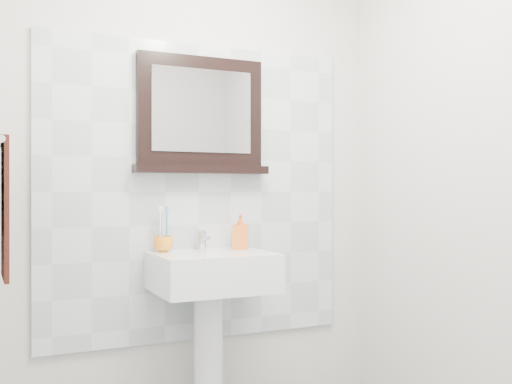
% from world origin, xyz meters
% --- Properties ---
extents(back_wall, '(2.00, 0.01, 2.50)m').
position_xyz_m(back_wall, '(0.00, 1.10, 1.25)').
color(back_wall, silver).
rests_on(back_wall, ground).
extents(splashback, '(1.60, 0.02, 1.50)m').
position_xyz_m(splashback, '(0.00, 1.09, 1.15)').
color(splashback, silver).
rests_on(splashback, back_wall).
extents(pedestal_sink, '(0.55, 0.44, 0.96)m').
position_xyz_m(pedestal_sink, '(-0.01, 0.87, 0.68)').
color(pedestal_sink, white).
rests_on(pedestal_sink, ground).
extents(toothbrush_cup, '(0.11, 0.11, 0.08)m').
position_xyz_m(toothbrush_cup, '(-0.21, 1.00, 0.90)').
color(toothbrush_cup, orange).
rests_on(toothbrush_cup, pedestal_sink).
extents(toothbrushes, '(0.05, 0.04, 0.21)m').
position_xyz_m(toothbrushes, '(-0.21, 1.01, 0.98)').
color(toothbrushes, white).
rests_on(toothbrushes, toothbrush_cup).
extents(soap_dispenser, '(0.11, 0.11, 0.18)m').
position_xyz_m(soap_dispenser, '(0.19, 0.98, 0.95)').
color(soap_dispenser, '#F3471C').
rests_on(soap_dispenser, pedestal_sink).
extents(framed_mirror, '(0.70, 0.11, 0.59)m').
position_xyz_m(framed_mirror, '(0.01, 1.06, 1.52)').
color(framed_mirror, black).
rests_on(framed_mirror, back_wall).
extents(hand_towel, '(0.06, 0.30, 0.55)m').
position_xyz_m(hand_towel, '(-0.94, 0.72, 1.13)').
color(hand_towel, black).
rests_on(hand_towel, towel_bar).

